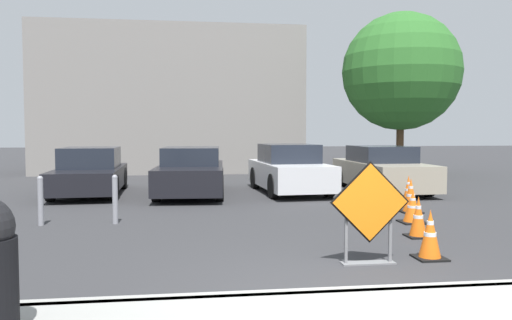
% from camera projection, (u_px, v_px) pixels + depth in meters
% --- Properties ---
extents(ground_plane, '(96.00, 96.00, 0.00)m').
position_uv_depth(ground_plane, '(244.00, 193.00, 15.39)').
color(ground_plane, '#333335').
extents(curb_lip, '(21.83, 0.20, 0.14)m').
position_uv_depth(curb_lip, '(341.00, 296.00, 5.49)').
color(curb_lip, '#999993').
rests_on(curb_lip, ground_plane).
extents(road_closed_sign, '(1.15, 0.20, 1.46)m').
position_uv_depth(road_closed_sign, '(370.00, 210.00, 7.00)').
color(road_closed_sign, black).
rests_on(road_closed_sign, ground_plane).
extents(traffic_cone_nearest, '(0.43, 0.43, 0.73)m').
position_uv_depth(traffic_cone_nearest, '(430.00, 235.00, 7.33)').
color(traffic_cone_nearest, black).
rests_on(traffic_cone_nearest, ground_plane).
extents(traffic_cone_second, '(0.41, 0.41, 0.73)m').
position_uv_depth(traffic_cone_second, '(418.00, 217.00, 8.85)').
color(traffic_cone_second, black).
rests_on(traffic_cone_second, ground_plane).
extents(traffic_cone_third, '(0.51, 0.51, 0.66)m').
position_uv_depth(traffic_cone_third, '(413.00, 207.00, 10.25)').
color(traffic_cone_third, black).
rests_on(traffic_cone_third, ground_plane).
extents(traffic_cone_fourth, '(0.47, 0.47, 0.80)m').
position_uv_depth(traffic_cone_fourth, '(411.00, 196.00, 11.58)').
color(traffic_cone_fourth, black).
rests_on(traffic_cone_fourth, ground_plane).
extents(traffic_cone_fifth, '(0.41, 0.41, 0.74)m').
position_uv_depth(traffic_cone_fifth, '(408.00, 190.00, 12.92)').
color(traffic_cone_fifth, black).
rests_on(traffic_cone_fifth, ground_plane).
extents(parked_car_nearest, '(2.01, 4.54, 1.41)m').
position_uv_depth(parked_car_nearest, '(90.00, 173.00, 14.93)').
color(parked_car_nearest, black).
rests_on(parked_car_nearest, ground_plane).
extents(parked_car_second, '(2.15, 4.76, 1.41)m').
position_uv_depth(parked_car_second, '(191.00, 172.00, 14.87)').
color(parked_car_second, black).
rests_on(parked_car_second, ground_plane).
extents(parked_car_third, '(2.05, 4.33, 1.49)m').
position_uv_depth(parked_car_third, '(289.00, 170.00, 15.39)').
color(parked_car_third, silver).
rests_on(parked_car_third, ground_plane).
extents(parked_car_fourth, '(1.90, 4.69, 1.43)m').
position_uv_depth(parked_car_fourth, '(382.00, 170.00, 15.81)').
color(parked_car_fourth, '#A39984').
rests_on(parked_car_fourth, ground_plane).
extents(bollard_nearest, '(0.12, 0.12, 1.00)m').
position_uv_depth(bollard_nearest, '(115.00, 198.00, 10.13)').
color(bollard_nearest, gray).
rests_on(bollard_nearest, ground_plane).
extents(bollard_second, '(0.12, 0.12, 1.00)m').
position_uv_depth(bollard_second, '(41.00, 199.00, 9.94)').
color(bollard_second, gray).
rests_on(bollard_second, ground_plane).
extents(building_facade_backdrop, '(12.00, 5.00, 6.62)m').
position_uv_depth(building_facade_backdrop, '(172.00, 102.00, 23.95)').
color(building_facade_backdrop, gray).
rests_on(building_facade_backdrop, ground_plane).
extents(street_tree_behind_lot, '(5.09, 5.09, 7.03)m').
position_uv_depth(street_tree_behind_lot, '(401.00, 72.00, 21.67)').
color(street_tree_behind_lot, '#513823').
rests_on(street_tree_behind_lot, ground_plane).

